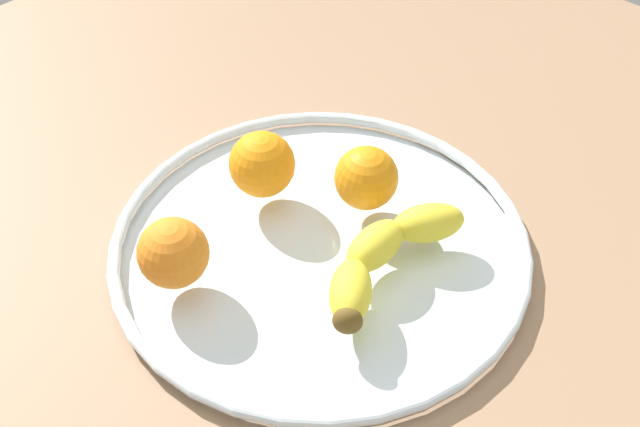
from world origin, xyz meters
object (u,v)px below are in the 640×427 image
Objects in this scene: orange_back_left at (367,178)px; orange_back_right at (262,164)px; fruit_bowl at (320,243)px; banana at (384,255)px; orange_front_left at (173,253)px.

orange_back_left is 10.22cm from orange_back_right.
orange_back_left is at bearing 178.82° from fruit_bowl.
banana is at bearing 96.99° from fruit_bowl.
orange_back_right reaches higher than orange_back_left.
orange_front_left is at bearing 11.30° from orange_back_right.
banana is 15.46cm from orange_back_right.
banana is at bearing 89.19° from orange_back_right.
orange_back_right is 13.45cm from orange_front_left.
orange_back_right reaches higher than orange_front_left.
orange_back_right is 1.03× the size of orange_front_left.
orange_front_left is at bearing -17.98° from orange_back_left.
fruit_bowl is 9.53cm from orange_back_right.
fruit_bowl is 7.58cm from orange_back_left.
orange_back_right is (-1.06, -8.54, 4.11)cm from fruit_bowl.
banana is 2.92× the size of orange_back_right.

